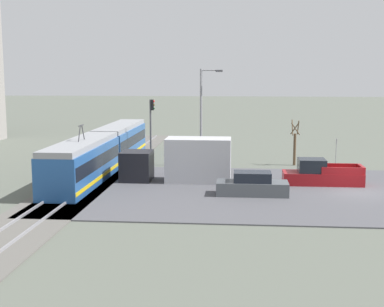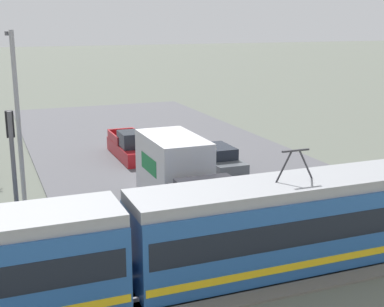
% 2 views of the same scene
% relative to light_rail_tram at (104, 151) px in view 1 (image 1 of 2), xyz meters
% --- Properties ---
extents(ground_plane, '(320.00, 320.00, 0.00)m').
position_rel_light_rail_tram_xyz_m(ground_plane, '(-7.33, -19.32, -1.63)').
color(ground_plane, '#565B51').
extents(road_surface, '(17.26, 41.52, 0.08)m').
position_rel_light_rail_tram_xyz_m(road_surface, '(-7.33, -19.32, -1.59)').
color(road_surface, '#4C4C51').
rests_on(road_surface, ground).
extents(rail_bed, '(64.69, 4.40, 0.22)m').
position_rel_light_rail_tram_xyz_m(rail_bed, '(-7.33, 0.00, -1.58)').
color(rail_bed, '#5B5954').
rests_on(rail_bed, ground).
extents(light_rail_tram, '(24.78, 2.74, 4.32)m').
position_rel_light_rail_tram_xyz_m(light_rail_tram, '(0.00, 0.00, 0.00)').
color(light_rail_tram, '#235193').
rests_on(light_rail_tram, ground).
extents(box_truck, '(2.55, 8.21, 3.26)m').
position_rel_light_rail_tram_xyz_m(box_truck, '(-4.61, -7.25, -0.04)').
color(box_truck, black).
rests_on(box_truck, ground).
extents(pickup_truck, '(1.96, 5.70, 1.87)m').
position_rel_light_rail_tram_xyz_m(pickup_truck, '(-4.90, -17.37, -0.85)').
color(pickup_truck, maroon).
rests_on(pickup_truck, ground).
extents(sedan_car_0, '(1.84, 4.75, 1.55)m').
position_rel_light_rail_tram_xyz_m(sedan_car_0, '(-8.81, -12.30, -0.91)').
color(sedan_car_0, '#4C5156').
rests_on(sedan_car_0, ground).
extents(traffic_light_pole, '(0.28, 0.47, 5.82)m').
position_rel_light_rail_tram_xyz_m(traffic_light_pole, '(3.12, -3.58, 2.10)').
color(traffic_light_pole, '#47474C').
rests_on(traffic_light_pole, ground).
extents(street_tree, '(0.97, 0.81, 4.05)m').
position_rel_light_rail_tram_xyz_m(street_tree, '(3.73, -16.32, 0.21)').
color(street_tree, brown).
rests_on(street_tree, ground).
extents(street_lamp_near_crossing, '(0.36, 1.95, 8.50)m').
position_rel_light_rail_tram_xyz_m(street_lamp_near_crossing, '(2.58, -8.25, 3.25)').
color(street_lamp_near_crossing, gray).
rests_on(street_lamp_near_crossing, ground).
extents(no_parking_sign, '(0.32, 0.08, 2.37)m').
position_rel_light_rail_tram_xyz_m(no_parking_sign, '(4.48, -20.08, -0.19)').
color(no_parking_sign, gray).
rests_on(no_parking_sign, ground).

